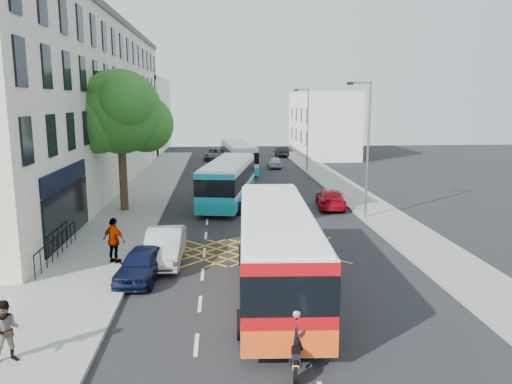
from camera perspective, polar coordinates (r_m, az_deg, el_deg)
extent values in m
plane|color=black|center=(18.28, 3.89, -12.33)|extent=(120.00, 120.00, 0.00)
cube|color=gray|center=(32.99, -14.76, -2.11)|extent=(5.00, 70.00, 0.15)
cube|color=gray|center=(33.93, 12.87, -1.68)|extent=(3.00, 70.00, 0.15)
cube|color=beige|center=(42.75, -20.24, 9.09)|extent=(8.00, 45.00, 13.00)
cube|color=#59544C|center=(43.19, -20.83, 18.07)|extent=(8.30, 45.00, 0.50)
cube|color=black|center=(26.03, -20.97, 1.67)|extent=(0.12, 7.00, 0.90)
cube|color=black|center=(26.35, -20.72, -2.20)|extent=(0.12, 7.00, 2.60)
cube|color=silver|center=(72.61, -13.62, 8.58)|extent=(8.00, 20.00, 10.00)
cube|color=silver|center=(66.13, 7.50, 7.76)|extent=(6.00, 18.00, 8.00)
cylinder|color=#382619|center=(32.58, -14.95, 1.80)|extent=(0.50, 0.50, 4.40)
sphere|color=#2A5F1B|center=(32.24, -15.28, 8.84)|extent=(5.20, 5.20, 5.20)
sphere|color=#2A5F1B|center=(32.83, -12.54, 7.59)|extent=(3.60, 3.60, 3.60)
sphere|color=#2A5F1B|center=(31.92, -17.57, 7.63)|extent=(3.80, 3.80, 3.80)
sphere|color=#2A5F1B|center=(30.84, -14.68, 9.92)|extent=(3.40, 3.40, 3.40)
sphere|color=#2A5F1B|center=(33.47, -16.38, 10.55)|extent=(3.20, 3.20, 3.20)
cylinder|color=slate|center=(30.12, 12.67, 4.66)|extent=(0.14, 0.14, 8.00)
cylinder|color=slate|center=(29.82, 11.85, 12.15)|extent=(1.20, 0.10, 0.10)
cube|color=black|center=(29.66, 10.71, 12.10)|extent=(0.35, 0.15, 0.18)
cylinder|color=slate|center=(49.54, 5.92, 7.06)|extent=(0.14, 0.14, 8.00)
cylinder|color=slate|center=(49.36, 5.31, 11.59)|extent=(1.20, 0.10, 0.10)
cube|color=black|center=(49.26, 4.61, 11.55)|extent=(0.35, 0.15, 0.18)
cube|color=silver|center=(18.55, 2.32, -6.38)|extent=(3.10, 11.28, 2.69)
cube|color=silver|center=(18.19, 2.35, -2.17)|extent=(2.89, 11.05, 0.12)
cube|color=black|center=(18.44, 2.33, -5.25)|extent=(3.16, 11.34, 1.12)
cube|color=#FF4B15|center=(18.84, 2.30, -9.11)|extent=(3.15, 11.33, 0.76)
cube|color=#B70910|center=(13.34, 3.90, -13.22)|extent=(2.58, 0.23, 2.54)
cube|color=#FF0C0C|center=(13.58, -0.59, -16.05)|extent=(0.25, 0.07, 0.25)
cube|color=#FF0C0C|center=(13.76, 8.26, -15.80)|extent=(0.25, 0.07, 0.25)
cylinder|color=black|center=(21.79, -1.59, -7.21)|extent=(0.33, 0.93, 0.91)
cylinder|color=black|center=(21.93, 5.11, -7.13)|extent=(0.33, 0.93, 0.91)
cylinder|color=black|center=(15.45, -1.65, -14.91)|extent=(0.33, 0.93, 0.91)
cylinder|color=black|center=(15.64, 8.00, -14.68)|extent=(0.33, 0.93, 0.91)
cube|color=silver|center=(34.40, -3.17, 1.33)|extent=(4.24, 10.78, 2.53)
cube|color=silver|center=(34.22, -3.19, 3.50)|extent=(4.02, 10.54, 0.11)
cube|color=black|center=(34.35, -3.17, 1.92)|extent=(4.31, 10.85, 1.05)
cube|color=#0B8694|center=(34.55, -3.15, -0.12)|extent=(4.30, 10.84, 0.72)
cube|color=#0E9CAE|center=(29.32, -4.79, -0.25)|extent=(2.41, 0.54, 2.39)
cube|color=#FF0C0C|center=(29.64, -6.57, -1.49)|extent=(0.26, 0.10, 0.25)
cube|color=#FF0C0C|center=(29.29, -2.95, -1.58)|extent=(0.26, 0.10, 0.25)
cylinder|color=black|center=(37.59, -4.25, 0.29)|extent=(0.42, 0.89, 0.86)
cylinder|color=black|center=(37.24, -0.63, 0.22)|extent=(0.42, 0.89, 0.86)
cylinder|color=black|center=(31.42, -6.32, -1.78)|extent=(0.42, 0.89, 0.86)
cylinder|color=black|center=(31.01, -2.00, -1.89)|extent=(0.42, 0.89, 0.86)
cube|color=silver|center=(49.47, -2.05, 4.10)|extent=(3.26, 10.43, 2.47)
cube|color=silver|center=(49.34, -2.06, 5.58)|extent=(3.05, 10.21, 0.11)
cube|color=black|center=(49.43, -2.06, 4.50)|extent=(3.32, 10.50, 1.03)
cube|color=#0D94AC|center=(49.57, -2.05, 3.11)|extent=(3.31, 10.49, 0.70)
cube|color=silver|center=(44.45, -1.19, 3.41)|extent=(2.37, 0.32, 2.33)
cube|color=#FF0C0C|center=(44.40, -2.35, 2.54)|extent=(0.25, 0.08, 0.25)
cube|color=#FF0C0C|center=(44.66, -0.02, 2.60)|extent=(0.25, 0.08, 0.25)
cylinder|color=black|center=(52.23, -3.72, 3.16)|extent=(0.34, 0.86, 0.84)
cylinder|color=black|center=(52.52, -1.18, 3.22)|extent=(0.34, 0.86, 0.84)
cylinder|color=black|center=(46.07, -2.92, 2.18)|extent=(0.34, 0.86, 0.84)
cylinder|color=black|center=(46.40, -0.05, 2.26)|extent=(0.34, 0.86, 0.84)
cylinder|color=black|center=(13.46, 4.54, -19.84)|extent=(0.20, 0.60, 0.59)
cylinder|color=black|center=(14.67, 4.58, -17.13)|extent=(0.20, 0.60, 0.59)
cube|color=black|center=(13.93, 4.58, -17.44)|extent=(0.38, 1.12, 0.20)
cube|color=black|center=(14.06, 4.60, -16.41)|extent=(0.32, 0.45, 0.18)
cube|color=black|center=(13.67, 4.58, -17.45)|extent=(0.31, 0.49, 0.09)
cylinder|color=slate|center=(14.47, 4.60, -15.99)|extent=(0.12, 0.40, 0.77)
cylinder|color=slate|center=(14.20, 4.62, -15.08)|extent=(0.55, 0.12, 0.04)
cube|color=gold|center=(13.22, 4.55, -19.39)|extent=(0.17, 0.05, 0.12)
imported|color=black|center=(13.73, 4.60, -16.20)|extent=(0.63, 0.47, 1.58)
sphere|color=#99999E|center=(13.44, 4.64, -13.63)|extent=(0.27, 0.27, 0.27)
imported|color=black|center=(20.60, -12.95, -8.00)|extent=(2.01, 3.93, 1.28)
imported|color=#A9ABB0|center=(22.46, -10.40, -6.10)|extent=(1.65, 4.49, 1.47)
imported|color=#B20718|center=(33.42, 8.50, -0.74)|extent=(2.27, 4.52, 1.26)
imported|color=#46484E|center=(59.75, -4.74, 4.32)|extent=(2.56, 4.96, 1.34)
imported|color=#AFB2B8|center=(52.54, 2.13, 3.41)|extent=(1.51, 3.49, 1.17)
imported|color=black|center=(63.30, 2.94, 4.64)|extent=(1.47, 3.78, 1.23)
imported|color=gray|center=(15.27, -26.61, -14.09)|extent=(1.01, 0.89, 1.73)
imported|color=gray|center=(22.34, -15.91, -5.35)|extent=(1.24, 1.00, 1.97)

